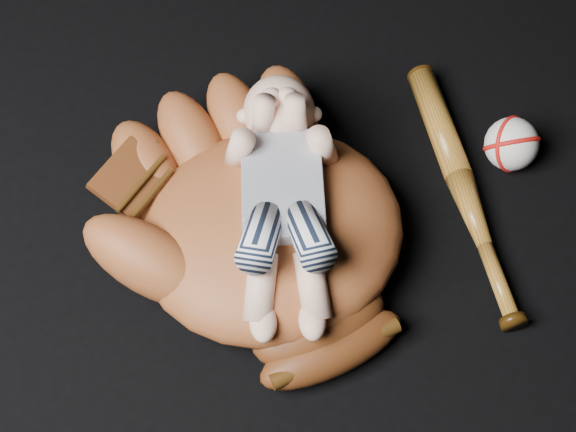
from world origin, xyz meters
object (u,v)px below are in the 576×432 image
(newborn_baby, at_px, (283,204))
(baseball, at_px, (512,144))
(baseball_glove, at_px, (272,225))
(baseball_bat, at_px, (464,191))

(newborn_baby, height_order, baseball, newborn_baby)
(baseball_glove, height_order, newborn_baby, newborn_baby)
(baseball_glove, xyz_separation_m, newborn_baby, (0.01, -0.00, 0.05))
(newborn_baby, height_order, baseball_bat, newborn_baby)
(baseball_glove, bearing_deg, newborn_baby, -30.02)
(baseball_glove, distance_m, baseball_bat, 0.28)
(baseball_bat, distance_m, baseball, 0.10)
(baseball, bearing_deg, baseball_glove, -166.41)
(newborn_baby, bearing_deg, baseball_glove, 174.02)
(baseball_glove, distance_m, newborn_baby, 0.05)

